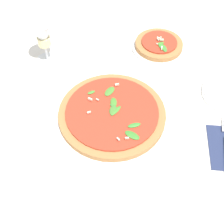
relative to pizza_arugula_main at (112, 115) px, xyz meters
name	(u,v)px	position (x,y,z in m)	size (l,w,h in m)	color
ground_plane	(121,107)	(0.04, -0.04, -0.02)	(6.00, 6.00, 0.00)	silver
pizza_arugula_main	(112,115)	(0.00, 0.00, 0.00)	(0.34, 0.34, 0.05)	white
pizza_personal_side	(159,46)	(0.27, -0.25, 0.00)	(0.19, 0.19, 0.05)	white
wine_glass	(43,36)	(0.31, 0.16, 0.09)	(0.08, 0.08, 0.16)	white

